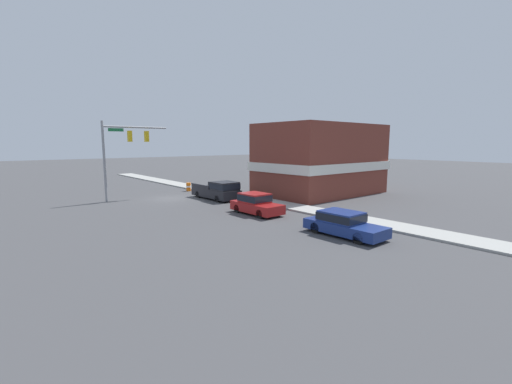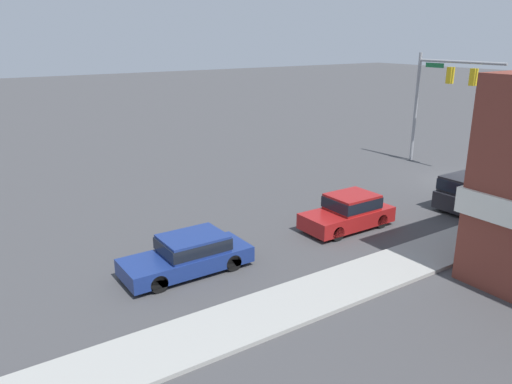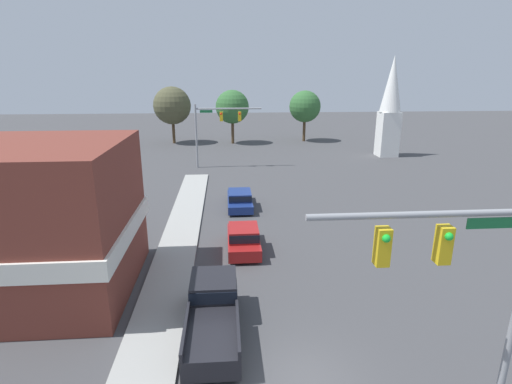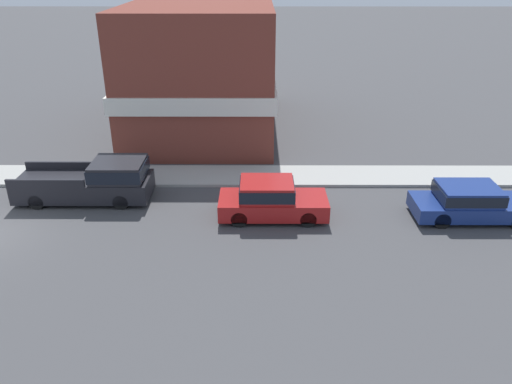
# 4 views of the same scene
# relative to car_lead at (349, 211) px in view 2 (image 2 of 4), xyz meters

# --- Properties ---
(ground_plane) EXTENTS (200.00, 200.00, 0.00)m
(ground_plane) POSITION_rel_car_lead_xyz_m (1.61, -11.06, -0.83)
(ground_plane) COLOR #424244
(near_signal_assembly) EXTENTS (6.30, 0.49, 7.47)m
(near_signal_assembly) POSITION_rel_car_lead_xyz_m (5.37, -13.15, 4.51)
(near_signal_assembly) COLOR gray
(near_signal_assembly) RESTS_ON ground
(car_lead) EXTENTS (1.91, 4.43, 1.60)m
(car_lead) POSITION_rel_car_lead_xyz_m (0.00, 0.00, 0.00)
(car_lead) COLOR black
(car_lead) RESTS_ON ground
(car_second_ahead) EXTENTS (1.93, 4.88, 1.43)m
(car_second_ahead) POSITION_rel_car_lead_xyz_m (0.07, 8.17, -0.08)
(car_second_ahead) COLOR black
(car_second_ahead) RESTS_ON ground
(pickup_truck_parked) EXTENTS (2.11, 5.80, 1.81)m
(pickup_truck_parked) POSITION_rel_car_lead_xyz_m (-1.64, -7.61, 0.07)
(pickup_truck_parked) COLOR black
(pickup_truck_parked) RESTS_ON ground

